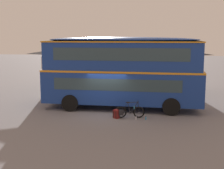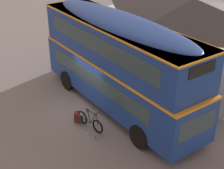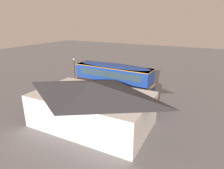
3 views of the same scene
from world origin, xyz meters
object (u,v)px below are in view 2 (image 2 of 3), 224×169
(touring_bicycle, at_px, (89,121))
(water_bottle_clear_plastic, at_px, (88,133))
(double_decker_bus, at_px, (118,60))
(backpack_on_ground, at_px, (77,117))
(water_bottle_blue_sports, at_px, (96,138))

(touring_bicycle, relative_size, water_bottle_clear_plastic, 7.68)
(double_decker_bus, relative_size, touring_bicycle, 5.99)
(backpack_on_ground, height_order, water_bottle_clear_plastic, backpack_on_ground)
(double_decker_bus, bearing_deg, water_bottle_blue_sports, -57.16)
(water_bottle_clear_plastic, bearing_deg, touring_bicycle, 141.11)
(backpack_on_ground, relative_size, water_bottle_clear_plastic, 2.46)
(water_bottle_clear_plastic, bearing_deg, backpack_on_ground, 170.17)
(water_bottle_blue_sports, bearing_deg, double_decker_bus, 122.84)
(backpack_on_ground, bearing_deg, water_bottle_blue_sports, -4.73)
(double_decker_bus, relative_size, backpack_on_ground, 18.71)
(water_bottle_clear_plastic, xyz_separation_m, water_bottle_blue_sports, (0.57, 0.06, -0.01))
(double_decker_bus, height_order, water_bottle_blue_sports, double_decker_bus)
(double_decker_bus, distance_m, touring_bicycle, 3.26)
(double_decker_bus, height_order, touring_bicycle, double_decker_bus)
(double_decker_bus, distance_m, backpack_on_ground, 3.37)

